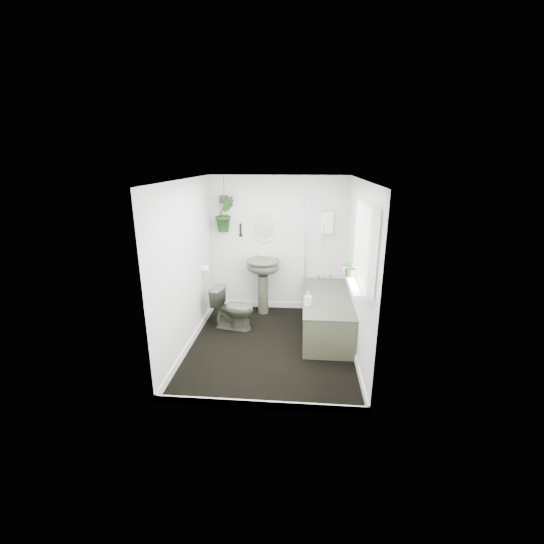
{
  "coord_description": "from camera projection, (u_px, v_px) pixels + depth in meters",
  "views": [
    {
      "loc": [
        0.41,
        -4.63,
        2.55
      ],
      "look_at": [
        0.0,
        0.15,
        1.05
      ],
      "focal_mm": 24.0,
      "sensor_mm": 36.0,
      "label": 1
    }
  ],
  "objects": [
    {
      "name": "shower_box",
      "position": [
        327.0,
        223.0,
        5.95
      ],
      "size": [
        0.2,
        0.1,
        0.35
      ],
      "primitive_type": "cube",
      "color": "white",
      "rests_on": "wall_back"
    },
    {
      "name": "floor",
      "position": [
        271.0,
        346.0,
        5.2
      ],
      "size": [
        2.3,
        2.8,
        0.02
      ],
      "primitive_type": "cube",
      "color": "black",
      "rests_on": "ground"
    },
    {
      "name": "wall_sconce",
      "position": [
        241.0,
        230.0,
        6.13
      ],
      "size": [
        0.04,
        0.04,
        0.22
      ],
      "primitive_type": "cylinder",
      "color": "black",
      "rests_on": "wall_back"
    },
    {
      "name": "skirting",
      "position": [
        271.0,
        342.0,
        5.19
      ],
      "size": [
        2.3,
        2.8,
        0.1
      ],
      "primitive_type": "cube",
      "color": "white",
      "rests_on": "floor"
    },
    {
      "name": "ceiling",
      "position": [
        271.0,
        179.0,
        4.51
      ],
      "size": [
        2.3,
        2.8,
        0.02
      ],
      "primitive_type": "cube",
      "color": "white",
      "rests_on": "ground"
    },
    {
      "name": "hanging_pot",
      "position": [
        224.0,
        199.0,
        5.89
      ],
      "size": [
        0.16,
        0.16,
        0.12
      ],
      "primitive_type": "cylinder",
      "color": "#332723",
      "rests_on": "ceiling"
    },
    {
      "name": "wall_left",
      "position": [
        186.0,
        266.0,
        4.95
      ],
      "size": [
        0.02,
        2.8,
        2.3
      ],
      "primitive_type": "cube",
      "color": "white",
      "rests_on": "ground"
    },
    {
      "name": "hanging_plant",
      "position": [
        225.0,
        214.0,
        5.96
      ],
      "size": [
        0.4,
        0.37,
        0.59
      ],
      "primitive_type": "imported",
      "rotation": [
        0.0,
        0.0,
        0.46
      ],
      "color": "black",
      "rests_on": "ceiling"
    },
    {
      "name": "pedestal_sink",
      "position": [
        263.0,
        287.0,
        6.16
      ],
      "size": [
        0.66,
        0.6,
        0.95
      ],
      "primitive_type": null,
      "rotation": [
        0.0,
        0.0,
        -0.25
      ],
      "color": "#3E4235",
      "rests_on": "floor"
    },
    {
      "name": "wall_front",
      "position": [
        258.0,
        310.0,
        3.52
      ],
      "size": [
        2.3,
        0.02,
        2.3
      ],
      "primitive_type": "cube",
      "color": "white",
      "rests_on": "ground"
    },
    {
      "name": "window_sill",
      "position": [
        356.0,
        282.0,
        4.08
      ],
      "size": [
        0.18,
        1.0,
        0.04
      ],
      "primitive_type": "cube",
      "color": "white",
      "rests_on": "wall_right"
    },
    {
      "name": "soap_bottle",
      "position": [
        308.0,
        299.0,
        5.07
      ],
      "size": [
        0.11,
        0.12,
        0.21
      ],
      "primitive_type": "imported",
      "rotation": [
        0.0,
        0.0,
        -0.26
      ],
      "color": "black",
      "rests_on": "bathtub"
    },
    {
      "name": "wall_right",
      "position": [
        359.0,
        270.0,
        4.76
      ],
      "size": [
        0.02,
        2.8,
        2.3
      ],
      "primitive_type": "cube",
      "color": "white",
      "rests_on": "ground"
    },
    {
      "name": "sill_plant",
      "position": [
        351.0,
        267.0,
        4.17
      ],
      "size": [
        0.24,
        0.22,
        0.22
      ],
      "primitive_type": "imported",
      "rotation": [
        0.0,
        0.0,
        0.24
      ],
      "color": "black",
      "rests_on": "window_sill"
    },
    {
      "name": "bath_screen",
      "position": [
        306.0,
        243.0,
        5.72
      ],
      "size": [
        0.04,
        0.72,
        1.4
      ],
      "primitive_type": null,
      "color": "silver",
      "rests_on": "bathtub"
    },
    {
      "name": "wall_back",
      "position": [
        278.0,
        244.0,
        6.2
      ],
      "size": [
        2.3,
        0.02,
        2.3
      ],
      "primitive_type": "cube",
      "color": "white",
      "rests_on": "ground"
    },
    {
      "name": "window_recess",
      "position": [
        365.0,
        245.0,
        3.95
      ],
      "size": [
        0.08,
        1.0,
        0.9
      ],
      "primitive_type": "cube",
      "color": "white",
      "rests_on": "wall_right"
    },
    {
      "name": "oval_mirror",
      "position": [
        264.0,
        224.0,
        6.07
      ],
      "size": [
        0.46,
        0.03,
        0.62
      ],
      "primitive_type": "ellipsoid",
      "color": "beige",
      "rests_on": "wall_back"
    },
    {
      "name": "window_blinds",
      "position": [
        361.0,
        245.0,
        3.96
      ],
      "size": [
        0.01,
        0.86,
        0.76
      ],
      "primitive_type": "cube",
      "color": "white",
      "rests_on": "wall_right"
    },
    {
      "name": "toilet",
      "position": [
        233.0,
        308.0,
        5.65
      ],
      "size": [
        0.7,
        0.48,
        0.66
      ],
      "primitive_type": "imported",
      "rotation": [
        0.0,
        0.0,
        1.39
      ],
      "color": "#3E4235",
      "rests_on": "floor"
    },
    {
      "name": "bathtub",
      "position": [
        326.0,
        314.0,
        5.52
      ],
      "size": [
        0.72,
        1.72,
        0.58
      ],
      "primitive_type": null,
      "color": "#3E4235",
      "rests_on": "floor"
    },
    {
      "name": "toilet_roll_holder",
      "position": [
        205.0,
        269.0,
        5.69
      ],
      "size": [
        0.11,
        0.11,
        0.11
      ],
      "primitive_type": "cylinder",
      "rotation": [
        0.0,
        1.57,
        0.0
      ],
      "color": "white",
      "rests_on": "wall_left"
    }
  ]
}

